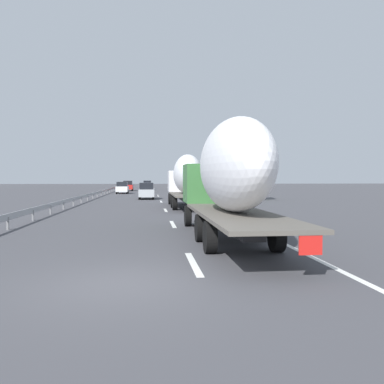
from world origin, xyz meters
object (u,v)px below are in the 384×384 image
at_px(truck_trailing, 228,174).
at_px(road_sign, 196,178).
at_px(car_silver_hatch, 146,191).
at_px(car_blue_sedan, 147,185).
at_px(car_white_van, 122,188).
at_px(truck_lead, 186,178).
at_px(car_red_compact, 128,186).

distance_m(truck_trailing, road_sign, 37.12).
bearing_deg(car_silver_hatch, car_blue_sedan, 0.11).
xyz_separation_m(car_blue_sedan, car_white_van, (-25.34, 3.83, -0.02)).
xyz_separation_m(truck_lead, truck_trailing, (-17.61, 0.00, 0.14)).
bearing_deg(car_blue_sedan, car_red_compact, 161.24).
distance_m(car_white_van, road_sign, 15.94).
bearing_deg(car_silver_hatch, truck_trailing, -173.98).
relative_size(truck_lead, car_white_van, 2.79).
bearing_deg(truck_trailing, truck_lead, -0.00).
height_order(car_silver_hatch, car_red_compact, car_red_compact).
bearing_deg(car_red_compact, road_sign, -158.99).
bearing_deg(car_silver_hatch, car_red_compact, 6.71).
height_order(truck_lead, car_silver_hatch, truck_lead).
distance_m(truck_trailing, car_blue_sedan, 74.46).
bearing_deg(car_blue_sedan, truck_trailing, -177.38).
relative_size(car_red_compact, car_white_van, 0.93).
relative_size(truck_lead, car_red_compact, 2.99).
bearing_deg(road_sign, truck_trailing, 175.21).
relative_size(car_blue_sedan, car_silver_hatch, 0.89).
height_order(truck_trailing, car_silver_hatch, truck_trailing).
distance_m(car_blue_sedan, road_sign, 37.97).
relative_size(truck_trailing, car_white_van, 3.07).
relative_size(truck_trailing, car_blue_sedan, 3.40).
relative_size(truck_lead, car_blue_sedan, 3.09).
bearing_deg(car_silver_hatch, truck_lead, -166.56).
relative_size(car_blue_sedan, car_red_compact, 0.97).
height_order(car_red_compact, car_white_van, car_red_compact).
height_order(truck_lead, road_sign, truck_lead).
xyz_separation_m(truck_trailing, car_white_van, (49.03, 7.24, -1.64)).
distance_m(car_silver_hatch, road_sign, 8.55).
relative_size(truck_trailing, road_sign, 3.94).
bearing_deg(truck_lead, truck_trailing, 180.00).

